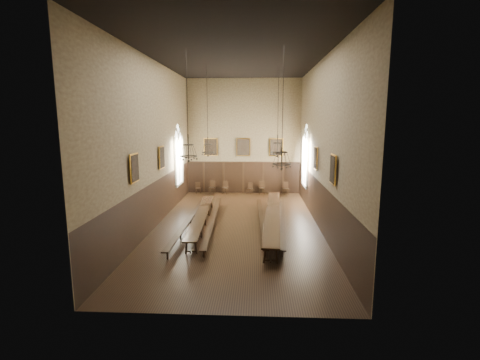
# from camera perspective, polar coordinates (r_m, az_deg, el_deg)

# --- Properties ---
(floor) EXTENTS (9.00, 18.00, 0.02)m
(floor) POSITION_cam_1_polar(r_m,az_deg,el_deg) (19.50, -0.49, -7.55)
(floor) COLOR black
(floor) RESTS_ON ground
(ceiling) EXTENTS (9.00, 18.00, 0.02)m
(ceiling) POSITION_cam_1_polar(r_m,az_deg,el_deg) (18.89, -0.54, 19.57)
(ceiling) COLOR black
(ceiling) RESTS_ON ground
(wall_back) EXTENTS (9.00, 0.02, 9.00)m
(wall_back) POSITION_cam_1_polar(r_m,az_deg,el_deg) (27.64, 0.56, 7.09)
(wall_back) COLOR #867752
(wall_back) RESTS_ON ground
(wall_front) EXTENTS (9.00, 0.02, 9.00)m
(wall_front) POSITION_cam_1_polar(r_m,az_deg,el_deg) (9.72, -3.56, 2.06)
(wall_front) COLOR #867752
(wall_front) RESTS_ON ground
(wall_left) EXTENTS (0.02, 18.00, 9.00)m
(wall_left) POSITION_cam_1_polar(r_m,az_deg,el_deg) (19.44, -13.97, 5.66)
(wall_left) COLOR #867752
(wall_left) RESTS_ON ground
(wall_right) EXTENTS (0.02, 18.00, 9.00)m
(wall_right) POSITION_cam_1_polar(r_m,az_deg,el_deg) (18.94, 13.30, 5.59)
(wall_right) COLOR #867752
(wall_right) RESTS_ON ground
(wainscot_panelling) EXTENTS (9.00, 18.00, 2.50)m
(wainscot_panelling) POSITION_cam_1_polar(r_m,az_deg,el_deg) (19.16, -0.50, -3.96)
(wainscot_panelling) COLOR black
(wainscot_panelling) RESTS_ON floor
(table_left) EXTENTS (1.06, 9.12, 0.71)m
(table_left) POSITION_cam_1_polar(r_m,az_deg,el_deg) (19.51, -6.34, -6.48)
(table_left) COLOR black
(table_left) RESTS_ON floor
(table_right) EXTENTS (1.40, 10.81, 0.84)m
(table_right) POSITION_cam_1_polar(r_m,az_deg,el_deg) (19.16, 5.39, -6.57)
(table_right) COLOR black
(table_right) RESTS_ON floor
(bench_left_outer) EXTENTS (0.46, 10.70, 0.48)m
(bench_left_outer) POSITION_cam_1_polar(r_m,az_deg,el_deg) (19.79, -8.09, -6.44)
(bench_left_outer) COLOR black
(bench_left_outer) RESTS_ON floor
(bench_left_inner) EXTENTS (0.70, 9.94, 0.45)m
(bench_left_inner) POSITION_cam_1_polar(r_m,az_deg,el_deg) (19.53, -4.48, -6.65)
(bench_left_inner) COLOR black
(bench_left_inner) RESTS_ON floor
(bench_right_inner) EXTENTS (0.53, 9.48, 0.43)m
(bench_right_inner) POSITION_cam_1_polar(r_m,az_deg,el_deg) (19.42, 3.56, -6.78)
(bench_right_inner) COLOR black
(bench_right_inner) RESTS_ON floor
(bench_right_outer) EXTENTS (0.92, 9.93, 0.45)m
(bench_right_outer) POSITION_cam_1_polar(r_m,az_deg,el_deg) (19.62, 6.88, -6.62)
(bench_right_outer) COLOR black
(bench_right_outer) RESTS_ON floor
(chair_0) EXTENTS (0.48, 0.48, 0.88)m
(chair_0) POSITION_cam_1_polar(r_m,az_deg,el_deg) (28.11, -6.87, -1.64)
(chair_0) COLOR black
(chair_0) RESTS_ON floor
(chair_1) EXTENTS (0.50, 0.50, 1.02)m
(chair_1) POSITION_cam_1_polar(r_m,az_deg,el_deg) (27.84, -4.60, -1.63)
(chair_1) COLOR black
(chair_1) RESTS_ON floor
(chair_2) EXTENTS (0.52, 0.52, 1.00)m
(chair_2) POSITION_cam_1_polar(r_m,az_deg,el_deg) (27.75, -2.46, -1.65)
(chair_2) COLOR black
(chair_2) RESTS_ON floor
(chair_4) EXTENTS (0.50, 0.50, 0.88)m
(chair_4) POSITION_cam_1_polar(r_m,az_deg,el_deg) (27.75, 1.58, -1.72)
(chair_4) COLOR black
(chair_4) RESTS_ON floor
(chair_5) EXTENTS (0.45, 0.45, 1.01)m
(chair_5) POSITION_cam_1_polar(r_m,az_deg,el_deg) (27.71, 3.60, -1.67)
(chair_5) COLOR black
(chair_5) RESTS_ON floor
(chair_7) EXTENTS (0.50, 0.50, 0.97)m
(chair_7) POSITION_cam_1_polar(r_m,az_deg,el_deg) (27.71, 7.54, -1.76)
(chair_7) COLOR black
(chair_7) RESTS_ON floor
(chandelier_back_left) EXTENTS (0.76, 0.76, 5.24)m
(chandelier_back_left) POSITION_cam_1_polar(r_m,az_deg,el_deg) (20.98, -5.29, 5.64)
(chandelier_back_left) COLOR black
(chandelier_back_left) RESTS_ON ceiling
(chandelier_back_right) EXTENTS (0.87, 0.87, 5.31)m
(chandelier_back_right) POSITION_cam_1_polar(r_m,az_deg,el_deg) (21.63, 6.16, 5.45)
(chandelier_back_right) COLOR black
(chandelier_back_right) RESTS_ON ceiling
(chandelier_front_left) EXTENTS (0.84, 0.84, 5.04)m
(chandelier_front_left) POSITION_cam_1_polar(r_m,az_deg,el_deg) (16.72, -8.47, 5.04)
(chandelier_front_left) COLOR black
(chandelier_front_left) RESTS_ON ceiling
(chandelier_front_right) EXTENTS (0.83, 0.83, 5.30)m
(chandelier_front_right) POSITION_cam_1_polar(r_m,az_deg,el_deg) (15.79, 6.88, 3.94)
(chandelier_front_right) COLOR black
(chandelier_front_right) RESTS_ON ceiling
(portrait_back_0) EXTENTS (1.10, 0.12, 1.40)m
(portrait_back_0) POSITION_cam_1_polar(r_m,az_deg,el_deg) (27.79, -4.84, 5.42)
(portrait_back_0) COLOR gold
(portrait_back_0) RESTS_ON wall_back
(portrait_back_1) EXTENTS (1.10, 0.12, 1.40)m
(portrait_back_1) POSITION_cam_1_polar(r_m,az_deg,el_deg) (27.56, 0.55, 5.42)
(portrait_back_1) COLOR gold
(portrait_back_1) RESTS_ON wall_back
(portrait_back_2) EXTENTS (1.10, 0.12, 1.40)m
(portrait_back_2) POSITION_cam_1_polar(r_m,az_deg,el_deg) (27.58, 5.98, 5.37)
(portrait_back_2) COLOR gold
(portrait_back_2) RESTS_ON wall_back
(portrait_left_0) EXTENTS (0.12, 1.00, 1.30)m
(portrait_left_0) POSITION_cam_1_polar(r_m,az_deg,el_deg) (20.43, -12.73, 3.64)
(portrait_left_0) COLOR gold
(portrait_left_0) RESTS_ON wall_left
(portrait_left_1) EXTENTS (0.12, 1.00, 1.30)m
(portrait_left_1) POSITION_cam_1_polar(r_m,az_deg,el_deg) (16.17, -16.95, 1.89)
(portrait_left_1) COLOR gold
(portrait_left_1) RESTS_ON wall_left
(portrait_right_0) EXTENTS (0.12, 1.00, 1.30)m
(portrait_right_0) POSITION_cam_1_polar(r_m,az_deg,el_deg) (19.97, 12.33, 3.52)
(portrait_right_0) COLOR gold
(portrait_right_0) RESTS_ON wall_right
(portrait_right_1) EXTENTS (0.12, 1.00, 1.30)m
(portrait_right_1) POSITION_cam_1_polar(r_m,az_deg,el_deg) (15.58, 15.03, 1.70)
(portrait_right_1) COLOR gold
(portrait_right_1) RESTS_ON wall_right
(window_right) EXTENTS (0.20, 2.20, 4.60)m
(window_right) POSITION_cam_1_polar(r_m,az_deg,el_deg) (24.43, 10.70, 3.98)
(window_right) COLOR white
(window_right) RESTS_ON wall_right
(window_left) EXTENTS (0.20, 2.20, 4.60)m
(window_left) POSITION_cam_1_polar(r_m,az_deg,el_deg) (24.82, -10.06, 4.08)
(window_left) COLOR white
(window_left) RESTS_ON wall_left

